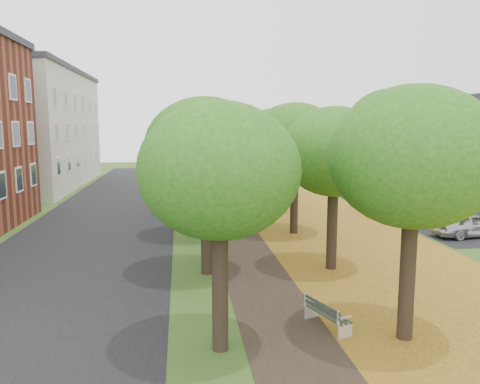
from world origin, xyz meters
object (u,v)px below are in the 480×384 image
object	(u,v)px
car_red	(428,208)
bench	(326,314)
car_grey	(403,200)
car_silver	(469,224)
car_white	(406,203)

from	to	relation	value
car_red	bench	bearing A→B (deg)	166.04
bench	car_grey	size ratio (longest dim) A/B	0.33
car_red	car_grey	xyz separation A→B (m)	(0.00, 3.04, -0.02)
car_silver	car_white	xyz separation A→B (m)	(0.00, 6.50, 0.01)
bench	car_silver	world-z (taller)	car_silver
bench	car_silver	distance (m)	13.83
car_white	bench	bearing A→B (deg)	166.02
car_red	car_grey	world-z (taller)	car_red
car_silver	car_red	distance (m)	3.92
car_red	car_grey	bearing A→B (deg)	23.81
bench	car_red	world-z (taller)	car_red
car_grey	car_white	size ratio (longest dim) A/B	1.11
bench	car_white	distance (m)	18.82
car_silver	car_white	distance (m)	6.50
car_red	car_white	size ratio (longest dim) A/B	1.00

